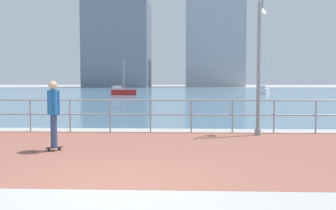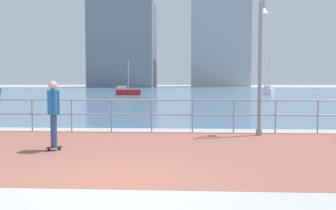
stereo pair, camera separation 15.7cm
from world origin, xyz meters
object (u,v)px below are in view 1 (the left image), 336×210
sailboat_navy (264,91)px  sailboat_gray (123,92)px  lamppost (260,52)px  skateboarder (53,109)px

sailboat_navy → sailboat_gray: bearing=-169.4°
lamppost → sailboat_navy: (7.95, 37.71, -2.24)m
lamppost → sailboat_gray: 35.85m
lamppost → sailboat_navy: bearing=78.1°
skateboarder → sailboat_navy: (13.69, 40.87, -0.60)m
skateboarder → sailboat_gray: (-4.21, 37.52, -0.65)m
skateboarder → sailboat_gray: size_ratio=0.41×
sailboat_gray → lamppost: bearing=-73.9°
lamppost → skateboarder: (-5.74, -3.16, -1.64)m
lamppost → skateboarder: lamppost is taller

